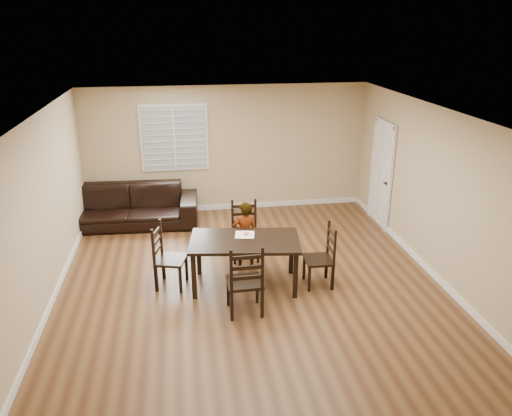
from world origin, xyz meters
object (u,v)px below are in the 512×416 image
at_px(chair_far, 246,285).
at_px(sofa, 129,206).
at_px(chair_near, 244,231).
at_px(donut, 246,233).
at_px(child, 245,235).
at_px(chair_left, 163,258).
at_px(chair_right, 326,258).
at_px(dining_table, 245,245).

distance_m(chair_far, sofa, 4.18).
height_order(chair_near, donut, chair_near).
xyz_separation_m(chair_near, chair_far, (-0.24, -1.95, 0.03)).
bearing_deg(chair_near, chair_far, -94.95).
relative_size(child, sofa, 0.43).
distance_m(chair_far, chair_left, 1.58).
distance_m(chair_far, chair_right, 1.54).
xyz_separation_m(child, sofa, (-2.08, 2.24, -0.19)).
height_order(chair_far, chair_right, chair_far).
height_order(dining_table, chair_far, chair_far).
relative_size(chair_near, chair_left, 0.99).
height_order(chair_left, sofa, chair_left).
relative_size(dining_table, chair_near, 1.73).
bearing_deg(chair_near, chair_left, -146.19).
distance_m(chair_near, chair_right, 1.66).
xyz_separation_m(chair_left, donut, (1.31, -0.01, 0.33)).
distance_m(dining_table, donut, 0.22).
xyz_separation_m(chair_right, donut, (-1.21, 0.35, 0.35)).
distance_m(chair_left, chair_right, 2.55).
bearing_deg(donut, child, 84.88).
bearing_deg(chair_left, chair_right, -83.33).
bearing_deg(donut, chair_right, -15.99).
height_order(dining_table, donut, donut).
xyz_separation_m(chair_far, sofa, (-1.89, 3.72, -0.10)).
bearing_deg(chair_right, dining_table, -95.24).
height_order(chair_far, chair_left, chair_far).
bearing_deg(child, chair_right, 140.68).
relative_size(chair_far, donut, 11.69).
height_order(chair_near, chair_far, chair_far).
bearing_deg(chair_left, dining_table, -83.93).
bearing_deg(chair_far, donut, -99.24).
bearing_deg(donut, chair_far, -97.96).
distance_m(chair_near, sofa, 2.77).
distance_m(chair_right, donut, 1.31).
bearing_deg(chair_left, chair_near, -43.51).
bearing_deg(chair_far, child, -98.45).
xyz_separation_m(dining_table, child, (0.08, 0.60, -0.11)).
bearing_deg(chair_far, dining_table, -97.89).
xyz_separation_m(chair_right, child, (-1.18, 0.76, 0.13)).
bearing_deg(sofa, chair_near, -36.81).
xyz_separation_m(chair_right, sofa, (-3.25, 3.00, -0.06)).
relative_size(chair_left, sofa, 0.38).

